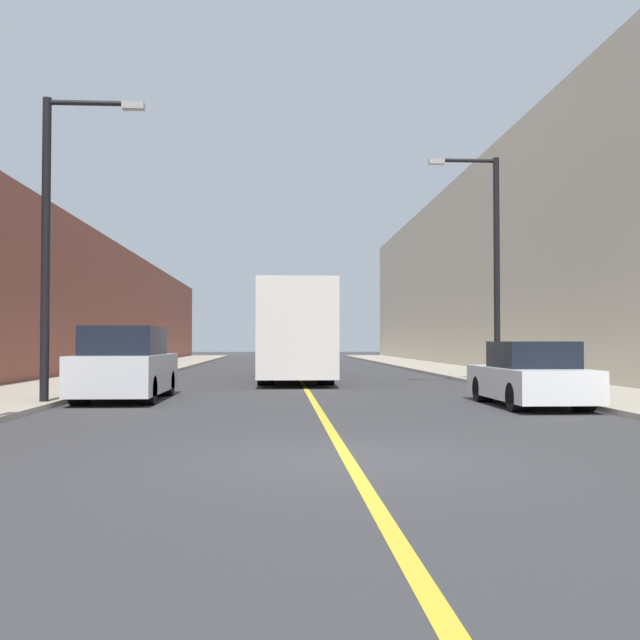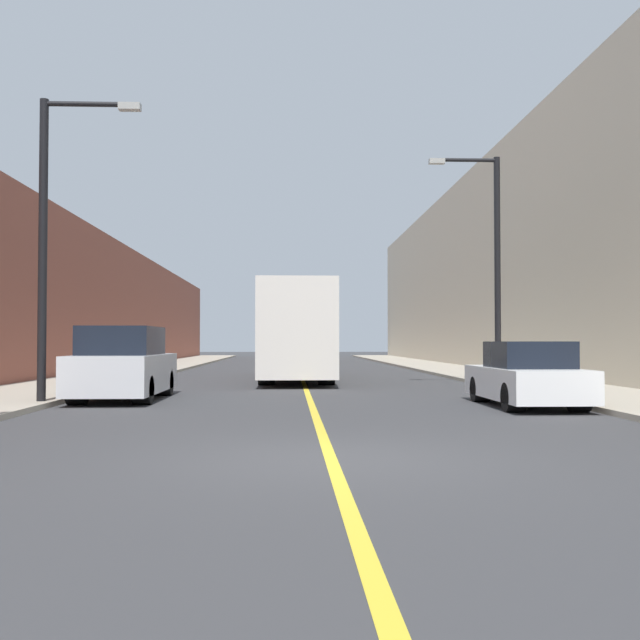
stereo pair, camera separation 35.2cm
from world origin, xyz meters
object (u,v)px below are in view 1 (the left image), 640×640
(bus, at_px, (293,331))
(parked_suv_left, at_px, (126,366))
(street_lamp_left, at_px, (55,228))
(street_lamp_right, at_px, (491,255))
(car_right_near, at_px, (530,377))

(bus, xyz_separation_m, parked_suv_left, (-4.43, -10.27, -1.02))
(parked_suv_left, bearing_deg, street_lamp_left, -124.67)
(street_lamp_right, bearing_deg, street_lamp_left, -151.84)
(street_lamp_left, bearing_deg, car_right_near, -2.79)
(street_lamp_right, bearing_deg, parked_suv_left, -156.83)
(parked_suv_left, xyz_separation_m, street_lamp_right, (10.66, 4.56, 3.40))
(parked_suv_left, xyz_separation_m, street_lamp_left, (-1.26, -1.81, 3.21))
(bus, bearing_deg, parked_suv_left, -113.32)
(street_lamp_left, bearing_deg, parked_suv_left, 55.33)
(parked_suv_left, bearing_deg, street_lamp_right, 23.17)
(bus, xyz_separation_m, street_lamp_left, (-5.68, -12.08, 2.19))
(parked_suv_left, relative_size, car_right_near, 1.11)
(bus, relative_size, street_lamp_right, 1.74)
(car_right_near, bearing_deg, parked_suv_left, 166.22)
(parked_suv_left, xyz_separation_m, car_right_near, (9.55, -2.34, -0.19))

